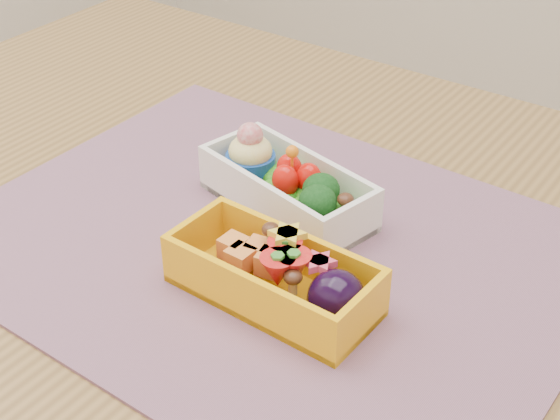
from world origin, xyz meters
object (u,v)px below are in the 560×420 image
Objects in this scene: placemat at (270,246)px; bento_yellow at (277,275)px; table at (297,334)px; bento_white at (287,187)px.

bento_yellow is at bearing -49.85° from placemat.
table is at bearing 21.30° from placemat.
bento_white reaches higher than table.
bento_white is 1.06× the size of bento_yellow.
bento_yellow is at bearing -69.83° from table.
table is 0.14m from bento_white.
table is at bearing -33.20° from bento_white.
bento_white is (-0.05, 0.05, 0.13)m from table.
bento_white is at bearing 123.34° from bento_yellow.
table is at bearing 112.01° from bento_yellow.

